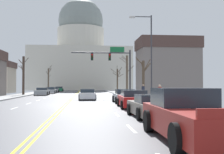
% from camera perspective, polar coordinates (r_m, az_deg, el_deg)
% --- Properties ---
extents(ground, '(20.00, 180.00, 0.20)m').
position_cam_1_polar(ground, '(24.98, -9.23, -5.44)').
color(ground, '#4E4E54').
extents(signal_gantry, '(7.91, 0.41, 6.62)m').
position_cam_1_polar(signal_gantry, '(37.92, 0.28, 3.17)').
color(signal_gantry, '#28282D').
rests_on(signal_gantry, ground).
extents(street_lamp_right, '(2.27, 0.24, 8.49)m').
position_cam_1_polar(street_lamp_right, '(28.62, 7.34, 5.29)').
color(street_lamp_right, '#333338').
rests_on(street_lamp_right, ground).
extents(capitol_building, '(32.23, 19.64, 32.93)m').
position_cam_1_polar(capitol_building, '(96.15, -6.28, 4.61)').
color(capitol_building, beige).
rests_on(capitol_building, ground).
extents(sedan_near_00, '(2.01, 4.33, 1.23)m').
position_cam_1_polar(sedan_near_00, '(32.76, -4.99, -3.54)').
color(sedan_near_00, silver).
rests_on(sedan_near_00, ground).
extents(sedan_near_01, '(2.07, 4.36, 1.30)m').
position_cam_1_polar(sedan_near_01, '(27.06, 2.54, -3.92)').
color(sedan_near_01, '#9EA3A8').
rests_on(sedan_near_01, ground).
extents(sedan_near_02, '(2.19, 4.70, 1.32)m').
position_cam_1_polar(sedan_near_02, '(21.46, 4.22, -4.49)').
color(sedan_near_02, '#B71414').
rests_on(sedan_near_02, ground).
extents(sedan_near_03, '(2.17, 4.35, 1.21)m').
position_cam_1_polar(sedan_near_03, '(15.28, 7.92, -5.88)').
color(sedan_near_03, '#6B6056').
rests_on(sedan_near_03, ground).
extents(pickup_truck_near_04, '(2.29, 5.71, 1.61)m').
position_cam_1_polar(pickup_truck_near_04, '(9.33, 15.27, -7.63)').
color(pickup_truck_near_04, maroon).
rests_on(pickup_truck_near_04, ground).
extents(sedan_oncoming_00, '(2.16, 4.28, 1.23)m').
position_cam_1_polar(sedan_oncoming_00, '(47.70, -13.80, -2.87)').
color(sedan_oncoming_00, '#9EA3A8').
rests_on(sedan_oncoming_00, ground).
extents(sedan_oncoming_01, '(1.95, 4.36, 1.23)m').
position_cam_1_polar(sedan_oncoming_01, '(56.67, -12.11, -2.66)').
color(sedan_oncoming_01, '#9EA3A8').
rests_on(sedan_oncoming_01, ground).
extents(sedan_oncoming_02, '(2.14, 4.67, 1.20)m').
position_cam_1_polar(sedan_oncoming_02, '(66.34, -11.46, -2.51)').
color(sedan_oncoming_02, '#9EA3A8').
rests_on(sedan_oncoming_02, ground).
extents(sedan_oncoming_03, '(2.15, 4.52, 1.21)m').
position_cam_1_polar(sedan_oncoming_03, '(74.31, -10.52, -2.40)').
color(sedan_oncoming_03, '#1E7247').
rests_on(sedan_oncoming_03, ground).
extents(flank_building_02, '(11.72, 8.05, 10.83)m').
position_cam_1_polar(flank_building_02, '(57.28, 10.99, 2.26)').
color(flank_building_02, slate).
rests_on(flank_building_02, ground).
extents(bare_tree_00, '(2.03, 1.54, 4.68)m').
position_cam_1_polar(bare_tree_00, '(32.20, 6.31, -0.05)').
color(bare_tree_00, '#4C3D2D').
rests_on(bare_tree_00, ground).
extents(bare_tree_01, '(1.39, 1.76, 6.94)m').
position_cam_1_polar(bare_tree_01, '(79.61, -12.60, -0.36)').
color(bare_tree_01, brown).
rests_on(bare_tree_01, ground).
extents(bare_tree_02, '(2.75, 1.80, 5.57)m').
position_cam_1_polar(bare_tree_02, '(60.27, 1.09, -0.44)').
color(bare_tree_02, '#4C3D2D').
rests_on(bare_tree_02, ground).
extents(bare_tree_03, '(2.00, 2.03, 6.10)m').
position_cam_1_polar(bare_tree_03, '(47.52, -17.30, 0.42)').
color(bare_tree_03, '#423328').
rests_on(bare_tree_03, ground).
extents(bare_tree_04, '(2.22, 1.72, 6.13)m').
position_cam_1_polar(bare_tree_04, '(44.22, 3.02, 0.57)').
color(bare_tree_04, brown).
rests_on(bare_tree_04, ground).
extents(pedestrian_00, '(0.35, 0.34, 1.59)m').
position_cam_1_polar(pedestrian_00, '(26.30, 9.54, -3.06)').
color(pedestrian_00, black).
rests_on(pedestrian_00, ground).
extents(pedestrian_01, '(0.35, 0.34, 1.63)m').
position_cam_1_polar(pedestrian_01, '(30.29, 6.25, -2.83)').
color(pedestrian_01, '#4C4238').
rests_on(pedestrian_01, ground).
extents(bicycle_parked, '(0.12, 1.77, 0.85)m').
position_cam_1_polar(bicycle_parked, '(20.07, 13.33, -5.04)').
color(bicycle_parked, black).
rests_on(bicycle_parked, ground).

